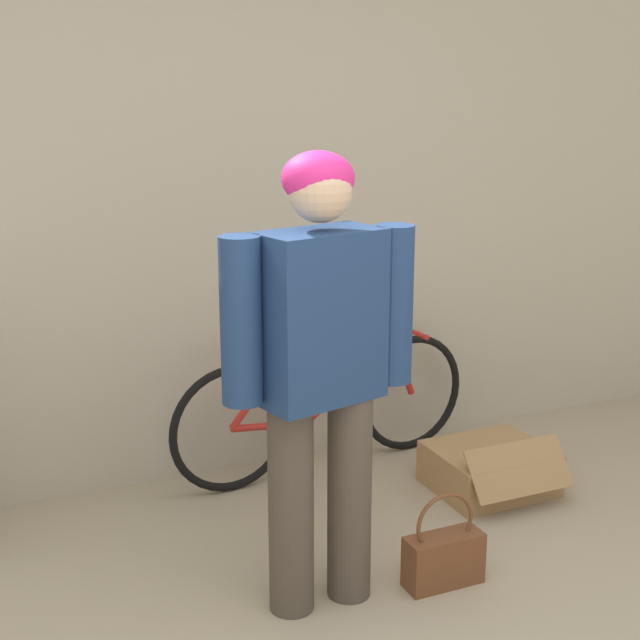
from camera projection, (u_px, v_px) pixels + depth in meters
The scene contains 5 objects.
wall_back at pixel (183, 207), 4.04m from camera, with size 8.00×0.07×2.60m.
person at pixel (320, 356), 3.04m from camera, with size 0.70×0.32×1.63m.
bicycle at pixel (326, 404), 4.32m from camera, with size 1.61×0.46×0.68m.
handbag at pixel (444, 556), 3.36m from camera, with size 0.30×0.12×0.38m.
cardboard_box at pixel (490, 468), 4.16m from camera, with size 0.52×0.53×0.29m.
Camera 1 is at (-1.06, -1.62, 1.84)m, focal length 50.00 mm.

